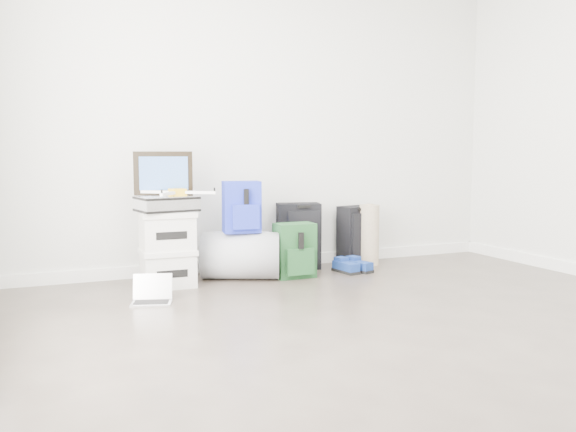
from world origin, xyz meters
name	(u,v)px	position (x,y,z in m)	size (l,w,h in m)	color
ground	(444,350)	(0.00, 0.00, 0.00)	(5.00, 5.00, 0.00)	#392F29
room_envelope	(451,11)	(0.00, 0.02, 1.72)	(4.52, 5.02, 2.71)	silver
boxes_stack	(168,249)	(-1.00, 2.07, 0.29)	(0.41, 0.33, 0.58)	silver
briefcase	(167,204)	(-1.00, 2.07, 0.64)	(0.42, 0.31, 0.12)	#B2B2B7
painting	(163,173)	(-1.00, 2.17, 0.87)	(0.43, 0.16, 0.34)	black
drone	(177,192)	(-0.92, 2.05, 0.73)	(0.51, 0.51, 0.05)	gold
duffel_bag	(241,255)	(-0.39, 2.12, 0.19)	(0.38, 0.38, 0.62)	#9C9DA4
blue_backpack	(242,208)	(-0.39, 2.09, 0.58)	(0.32, 0.25, 0.41)	#161B92
large_suitcase	(299,236)	(0.23, 2.35, 0.29)	(0.42, 0.32, 0.58)	black
green_backpack	(295,252)	(0.04, 2.00, 0.22)	(0.32, 0.24, 0.45)	#163E21
carry_on	(357,235)	(0.83, 2.36, 0.27)	(0.37, 0.28, 0.53)	black
shoes	(352,267)	(0.58, 2.01, 0.04)	(0.29, 0.29, 0.09)	black
rolled_rug	(369,235)	(0.89, 2.25, 0.28)	(0.18, 0.18, 0.55)	gray
laptop	(152,296)	(-1.21, 1.61, 0.05)	(0.31, 0.26, 0.19)	silver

